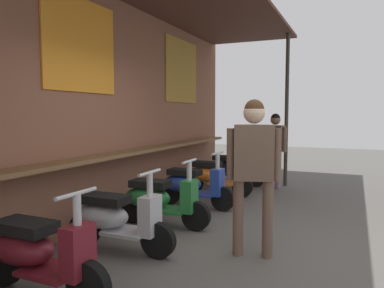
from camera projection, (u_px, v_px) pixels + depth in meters
name	position (u px, v px, depth m)	size (l,w,h in m)	color
ground_plane	(218.00, 248.00, 4.42)	(28.26, 28.26, 0.00)	#56544F
market_stall_facade	(87.00, 90.00, 5.01)	(10.09, 2.31, 3.46)	brown
scooter_maroon	(35.00, 252.00, 3.26)	(0.46, 1.40, 0.97)	maroon
scooter_silver	(114.00, 218.00, 4.31)	(0.46, 1.40, 0.97)	#B2B5BA
scooter_green	(158.00, 199.00, 5.27)	(0.46, 1.40, 0.97)	#237533
scooter_blue	(191.00, 185.00, 6.33)	(0.46, 1.40, 0.97)	#233D9E
scooter_orange	(213.00, 175.00, 7.31)	(0.48, 1.40, 0.97)	orange
scooter_black	(231.00, 168.00, 8.34)	(0.46, 1.40, 0.97)	black
shopper_with_handbag	(274.00, 143.00, 8.07)	(0.42, 0.65, 1.59)	gray
shopper_browsing	(254.00, 160.00, 4.09)	(0.32, 0.57, 1.75)	brown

